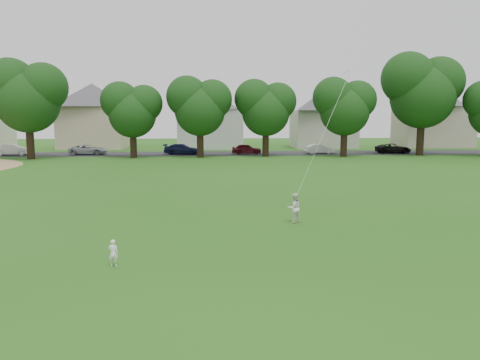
{
  "coord_description": "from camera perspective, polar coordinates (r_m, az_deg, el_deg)",
  "views": [
    {
      "loc": [
        -0.23,
        -13.73,
        4.47
      ],
      "look_at": [
        0.82,
        2.0,
        2.3
      ],
      "focal_mm": 35.0,
      "sensor_mm": 36.0,
      "label": 1
    }
  ],
  "objects": [
    {
      "name": "tree_row",
      "position": [
        50.29,
        1.25,
        10.21
      ],
      "size": [
        82.5,
        9.97,
        11.82
      ],
      "color": "black",
      "rests_on": "ground"
    },
    {
      "name": "ground",
      "position": [
        14.44,
        -2.78,
        -10.21
      ],
      "size": [
        160.0,
        160.0,
        0.0
      ],
      "primitive_type": "plane",
      "color": "#1D5313",
      "rests_on": "ground"
    },
    {
      "name": "toddler",
      "position": [
        14.6,
        -15.19,
        -8.58
      ],
      "size": [
        0.33,
        0.24,
        0.83
      ],
      "primitive_type": "imported",
      "rotation": [
        0.0,
        0.0,
        3.01
      ],
      "color": "white",
      "rests_on": "ground"
    },
    {
      "name": "parked_cars",
      "position": [
        55.04,
        -8.43,
        3.73
      ],
      "size": [
        55.17,
        2.27,
        1.29
      ],
      "color": "black",
      "rests_on": "ground"
    },
    {
      "name": "kite",
      "position": [
        20.31,
        10.11,
        5.51
      ],
      "size": [
        1.69,
        1.08,
        6.29
      ],
      "color": "white",
      "rests_on": "ground"
    },
    {
      "name": "older_boy",
      "position": [
        19.78,
        6.6,
        -3.41
      ],
      "size": [
        0.74,
        0.66,
        1.26
      ],
      "primitive_type": "imported",
      "rotation": [
        0.0,
        0.0,
        3.49
      ],
      "color": "white",
      "rests_on": "ground"
    },
    {
      "name": "street",
      "position": [
        55.91,
        -3.59,
        3.24
      ],
      "size": [
        90.0,
        7.0,
        0.01
      ],
      "primitive_type": "cube",
      "color": "#2D2D30",
      "rests_on": "ground"
    },
    {
      "name": "house_row",
      "position": [
        65.74,
        -2.88,
        8.49
      ],
      "size": [
        77.18,
        14.21,
        10.57
      ],
      "color": "white",
      "rests_on": "ground"
    }
  ]
}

